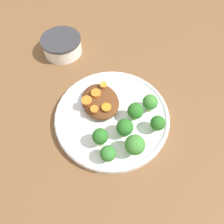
{
  "coord_description": "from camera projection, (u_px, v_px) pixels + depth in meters",
  "views": [
    {
      "loc": [
        -0.1,
        -0.26,
        0.49
      ],
      "look_at": [
        0.0,
        0.0,
        0.03
      ],
      "focal_mm": 35.0,
      "sensor_mm": 36.0,
      "label": 1
    }
  ],
  "objects": [
    {
      "name": "broccoli_floret_4",
      "position": [
        125.0,
        128.0,
        0.49
      ],
      "size": [
        0.04,
        0.04,
        0.05
      ],
      "color": "#7FA85B",
      "rests_on": "plate"
    },
    {
      "name": "stew_mound",
      "position": [
        100.0,
        101.0,
        0.55
      ],
      "size": [
        0.09,
        0.11,
        0.03
      ],
      "primitive_type": "ellipsoid",
      "color": "#5B3319",
      "rests_on": "plate"
    },
    {
      "name": "carrot_slice_0",
      "position": [
        94.0,
        109.0,
        0.51
      ],
      "size": [
        0.02,
        0.02,
        0.01
      ],
      "primitive_type": "cylinder",
      "color": "orange",
      "rests_on": "stew_mound"
    },
    {
      "name": "broccoli_floret_2",
      "position": [
        135.0,
        111.0,
        0.51
      ],
      "size": [
        0.04,
        0.04,
        0.05
      ],
      "color": "#7FA85B",
      "rests_on": "plate"
    },
    {
      "name": "carrot_slice_1",
      "position": [
        106.0,
        107.0,
        0.52
      ],
      "size": [
        0.02,
        0.02,
        0.0
      ],
      "primitive_type": "cylinder",
      "color": "orange",
      "rests_on": "stew_mound"
    },
    {
      "name": "broccoli_floret_3",
      "position": [
        158.0,
        123.0,
        0.5
      ],
      "size": [
        0.04,
        0.04,
        0.05
      ],
      "color": "#759E51",
      "rests_on": "plate"
    },
    {
      "name": "plate",
      "position": [
        112.0,
        116.0,
        0.55
      ],
      "size": [
        0.29,
        0.29,
        0.02
      ],
      "color": "white",
      "rests_on": "ground_plane"
    },
    {
      "name": "carrot_slice_3",
      "position": [
        96.0,
        93.0,
        0.54
      ],
      "size": [
        0.02,
        0.02,
        0.01
      ],
      "primitive_type": "cylinder",
      "color": "orange",
      "rests_on": "stew_mound"
    },
    {
      "name": "ground_plane",
      "position": [
        112.0,
        119.0,
        0.56
      ],
      "size": [
        4.0,
        4.0,
        0.0
      ],
      "primitive_type": "plane",
      "color": "brown"
    },
    {
      "name": "carrot_slice_4",
      "position": [
        87.0,
        100.0,
        0.53
      ],
      "size": [
        0.03,
        0.03,
        0.01
      ],
      "primitive_type": "cylinder",
      "color": "orange",
      "rests_on": "stew_mound"
    },
    {
      "name": "broccoli_floret_0",
      "position": [
        100.0,
        137.0,
        0.48
      ],
      "size": [
        0.04,
        0.04,
        0.05
      ],
      "color": "#7FA85B",
      "rests_on": "plate"
    },
    {
      "name": "broccoli_floret_5",
      "position": [
        135.0,
        145.0,
        0.47
      ],
      "size": [
        0.04,
        0.04,
        0.06
      ],
      "color": "#759E51",
      "rests_on": "plate"
    },
    {
      "name": "carrot_slice_2",
      "position": [
        104.0,
        85.0,
        0.55
      ],
      "size": [
        0.02,
        0.02,
        0.01
      ],
      "primitive_type": "cylinder",
      "color": "orange",
      "rests_on": "stew_mound"
    },
    {
      "name": "dip_bowl",
      "position": [
        62.0,
        44.0,
        0.67
      ],
      "size": [
        0.12,
        0.12,
        0.05
      ],
      "color": "white",
      "rests_on": "ground_plane"
    },
    {
      "name": "broccoli_floret_6",
      "position": [
        108.0,
        154.0,
        0.46
      ],
      "size": [
        0.03,
        0.03,
        0.05
      ],
      "color": "#759E51",
      "rests_on": "plate"
    },
    {
      "name": "broccoli_floret_1",
      "position": [
        150.0,
        103.0,
        0.53
      ],
      "size": [
        0.04,
        0.04,
        0.05
      ],
      "color": "#7FA85B",
      "rests_on": "plate"
    }
  ]
}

